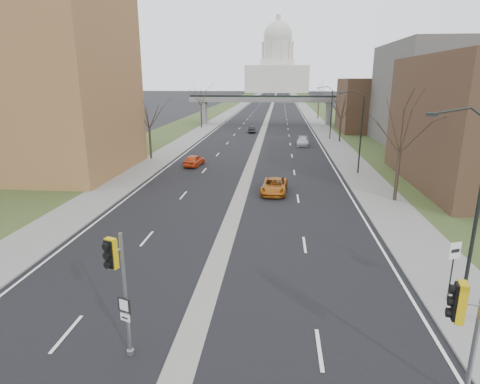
% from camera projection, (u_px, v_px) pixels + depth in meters
% --- Properties ---
extents(ground, '(700.00, 700.00, 0.00)m').
position_uv_depth(ground, '(176.00, 378.00, 13.68)').
color(ground, black).
rests_on(ground, ground).
extents(road_surface, '(20.00, 600.00, 0.01)m').
position_uv_depth(road_surface, '(272.00, 105.00, 157.36)').
color(road_surface, black).
rests_on(road_surface, ground).
extents(median_strip, '(1.20, 600.00, 0.02)m').
position_uv_depth(median_strip, '(272.00, 105.00, 157.36)').
color(median_strip, gray).
rests_on(median_strip, ground).
extents(sidewalk_right, '(4.00, 600.00, 0.12)m').
position_uv_depth(sidewalk_right, '(303.00, 105.00, 156.21)').
color(sidewalk_right, gray).
rests_on(sidewalk_right, ground).
extents(sidewalk_left, '(4.00, 600.00, 0.12)m').
position_uv_depth(sidewalk_left, '(242.00, 105.00, 158.48)').
color(sidewalk_left, gray).
rests_on(sidewalk_left, ground).
extents(grass_verge_right, '(8.00, 600.00, 0.10)m').
position_uv_depth(grass_verge_right, '(318.00, 106.00, 155.65)').
color(grass_verge_right, '#2C3C1C').
rests_on(grass_verge_right, ground).
extents(grass_verge_left, '(8.00, 600.00, 0.10)m').
position_uv_depth(grass_verge_left, '(227.00, 105.00, 159.05)').
color(grass_verge_left, '#2C3C1C').
rests_on(grass_verge_left, ground).
extents(apartment_building, '(25.00, 16.00, 22.00)m').
position_uv_depth(apartment_building, '(0.00, 68.00, 41.89)').
color(apartment_building, brown).
rests_on(apartment_building, ground).
extents(commercial_block_mid, '(18.00, 22.00, 15.00)m').
position_uv_depth(commercial_block_mid, '(449.00, 96.00, 58.81)').
color(commercial_block_mid, '#595752').
rests_on(commercial_block_mid, ground).
extents(commercial_block_far, '(14.00, 14.00, 10.00)m').
position_uv_depth(commercial_block_far, '(378.00, 105.00, 77.29)').
color(commercial_block_far, '#4C3423').
rests_on(commercial_block_far, ground).
extents(pedestrian_bridge, '(34.00, 3.00, 6.45)m').
position_uv_depth(pedestrian_bridge, '(266.00, 103.00, 89.00)').
color(pedestrian_bridge, slate).
rests_on(pedestrian_bridge, ground).
extents(capitol, '(48.00, 42.00, 55.75)m').
position_uv_depth(capitol, '(277.00, 68.00, 315.16)').
color(capitol, silver).
rests_on(capitol, ground).
extents(streetlight_near, '(2.61, 0.20, 8.70)m').
position_uv_depth(streetlight_near, '(467.00, 152.00, 16.50)').
color(streetlight_near, black).
rests_on(streetlight_near, sidewalk_right).
extents(streetlight_mid, '(2.61, 0.20, 8.70)m').
position_uv_depth(streetlight_mid, '(355.00, 108.00, 41.41)').
color(streetlight_mid, black).
rests_on(streetlight_mid, sidewalk_right).
extents(streetlight_far, '(2.61, 0.20, 8.70)m').
position_uv_depth(streetlight_far, '(327.00, 97.00, 66.31)').
color(streetlight_far, black).
rests_on(streetlight_far, sidewalk_right).
extents(tree_left_b, '(6.75, 6.75, 8.81)m').
position_uv_depth(tree_left_b, '(148.00, 110.00, 49.62)').
color(tree_left_b, '#382B21').
rests_on(tree_left_b, sidewalk_left).
extents(tree_left_c, '(7.65, 7.65, 9.99)m').
position_uv_depth(tree_left_c, '(201.00, 94.00, 81.97)').
color(tree_left_c, '#382B21').
rests_on(tree_left_c, sidewalk_left).
extents(tree_right_a, '(7.20, 7.20, 9.40)m').
position_uv_depth(tree_right_a, '(403.00, 121.00, 31.72)').
color(tree_right_a, '#382B21').
rests_on(tree_right_a, sidewalk_right).
extents(tree_right_b, '(6.30, 6.30, 8.22)m').
position_uv_depth(tree_right_b, '(342.00, 106.00, 63.55)').
color(tree_right_b, '#382B21').
rests_on(tree_right_b, sidewalk_right).
extents(tree_right_c, '(7.65, 7.65, 9.99)m').
position_uv_depth(tree_right_c, '(319.00, 91.00, 101.54)').
color(tree_right_c, '#382B21').
rests_on(tree_right_c, sidewalk_right).
extents(signal_pole_median, '(0.69, 0.81, 4.82)m').
position_uv_depth(signal_pole_median, '(118.00, 275.00, 13.74)').
color(signal_pole_median, gray).
rests_on(signal_pole_median, ground).
extents(signal_pole_right, '(0.98, 1.19, 5.81)m').
position_uv_depth(signal_pole_right, '(477.00, 298.00, 11.50)').
color(signal_pole_right, gray).
rests_on(signal_pole_right, ground).
extents(speed_limit_sign, '(0.58, 0.27, 2.83)m').
position_uv_depth(speed_limit_sign, '(453.00, 261.00, 17.83)').
color(speed_limit_sign, black).
rests_on(speed_limit_sign, sidewalk_right).
extents(car_left_near, '(2.15, 4.20, 1.37)m').
position_uv_depth(car_left_near, '(194.00, 160.00, 47.09)').
color(car_left_near, '#C94016').
rests_on(car_left_near, ground).
extents(car_left_far, '(1.53, 3.83, 1.24)m').
position_uv_depth(car_left_far, '(252.00, 129.00, 76.75)').
color(car_left_far, black).
rests_on(car_left_far, ground).
extents(car_right_near, '(2.51, 4.90, 1.32)m').
position_uv_depth(car_right_near, '(274.00, 186.00, 35.80)').
color(car_right_near, '#A35411').
rests_on(car_right_near, ground).
extents(car_right_mid, '(1.98, 4.46, 1.27)m').
position_uv_depth(car_right_mid, '(303.00, 141.00, 61.61)').
color(car_right_mid, '#B8B8C1').
rests_on(car_right_mid, ground).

